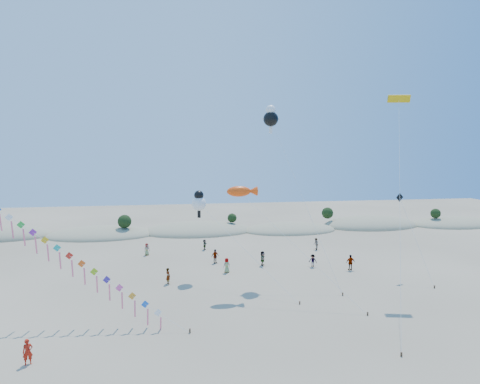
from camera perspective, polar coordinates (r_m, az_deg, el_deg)
name	(u,v)px	position (r m, az deg, el deg)	size (l,w,h in m)	color
ground	(231,382)	(27.52, -1.36, -25.45)	(160.00, 160.00, 0.00)	#83735A
dune_ridge	(204,231)	(69.96, -5.14, -5.55)	(145.30, 11.49, 5.57)	gray
kite_train	(28,231)	(37.79, -27.89, -4.87)	(24.69, 8.85, 15.21)	#3F2D1E
fish_kite	(242,192)	(40.28, 0.35, 0.07)	(11.36, 8.83, 10.67)	#3F2D1E
cartoon_kite_low	(199,202)	(45.01, -5.85, -1.41)	(9.62, 10.80, 9.75)	#3F2D1E
cartoon_kite_high	(271,117)	(46.54, 4.41, 10.54)	(6.37, 10.02, 19.31)	#3F2D1E
parafoil_kite	(399,102)	(45.28, 21.67, 11.76)	(8.70, 15.37, 19.95)	#3F2D1E
dark_kite	(407,217)	(48.35, 22.71, -3.35)	(1.78, 5.48, 9.40)	#3F2D1E
flyer_foreground	(28,352)	(32.22, -27.96, -19.44)	(0.64, 0.42, 1.75)	#AE1C0D
beachgoers	(254,256)	(51.32, 1.97, -9.09)	(25.48, 14.96, 1.87)	slate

